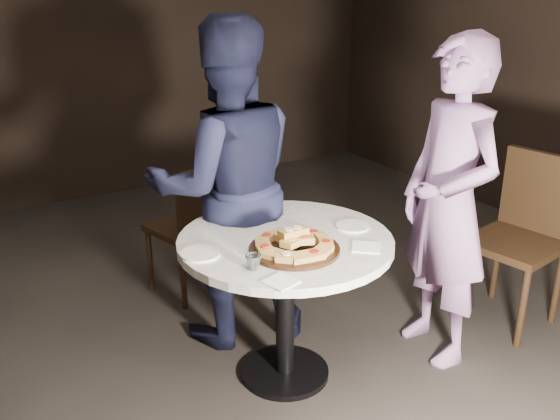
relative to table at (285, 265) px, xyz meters
name	(u,v)px	position (x,y,z in m)	size (l,w,h in m)	color
floor	(293,391)	(-0.04, -0.14, -0.65)	(7.00, 7.00, 0.00)	black
table	(285,265)	(0.00, 0.00, 0.00)	(1.29, 1.29, 0.80)	black
serving_board	(294,249)	(-0.05, -0.15, 0.16)	(0.43, 0.43, 0.02)	black
focaccia_pile	(294,241)	(-0.04, -0.15, 0.20)	(0.38, 0.37, 0.10)	#A77C40
plate_left	(201,253)	(-0.43, 0.04, 0.15)	(0.19, 0.19, 0.01)	white
plate_right	(353,226)	(0.37, -0.06, 0.15)	(0.17, 0.17, 0.01)	white
water_glass	(253,262)	(-0.30, -0.22, 0.18)	(0.07, 0.07, 0.07)	silver
napkin_near	(281,282)	(-0.26, -0.39, 0.15)	(0.12, 0.12, 0.01)	white
napkin_far	(366,247)	(0.26, -0.30, 0.15)	(0.13, 0.13, 0.01)	white
chair_far	(195,221)	(-0.02, 1.06, -0.12)	(0.52, 0.53, 0.91)	black
chair_right	(525,227)	(1.55, -0.21, -0.06)	(0.57, 0.55, 1.02)	black
diner_navy	(227,187)	(-0.04, 0.54, 0.26)	(0.89, 0.69, 1.83)	black
diner_teal	(449,204)	(0.86, -0.23, 0.23)	(0.64, 0.42, 1.76)	#86659D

